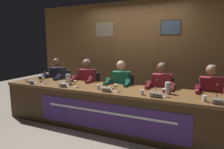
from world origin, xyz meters
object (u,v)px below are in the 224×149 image
nameplate_far_left (32,82)px  water_cup_far_left (27,81)px  nameplate_center (107,90)px  nameplate_right (156,95)px  juice_glass_center (116,86)px  juice_glass_right (164,91)px  microphone_left (72,81)px  panelist_right (161,89)px  chair_far_right (208,106)px  chair_left (90,92)px  microphone_far_left (42,78)px  nameplate_far_right (218,101)px  juice_glass_left (75,82)px  water_pitcher_left_side (68,79)px  water_cup_right (142,93)px  chair_right (162,101)px  conference_table (109,101)px  water_pitcher_right_side (168,88)px  water_cup_far_right (205,99)px  microphone_center (113,85)px  panelist_far_left (56,79)px  microphone_far_right (217,94)px  water_cup_center (98,87)px  microphone_right (156,89)px  panelist_center (120,85)px  chair_center (123,96)px  chair_far_left (61,89)px  panelist_left (85,82)px  juice_glass_far_left (43,79)px  water_cup_left (63,84)px  panelist_far_right (210,94)px  nameplate_left (63,85)px

nameplate_far_left → water_cup_far_left: water_cup_far_left is taller
nameplate_center → nameplate_right: same height
juice_glass_center → juice_glass_right: same height
microphone_left → panelist_right: (1.66, 0.49, -0.12)m
juice_glass_right → chair_far_right: (0.70, 0.82, -0.40)m
chair_left → nameplate_right: chair_left is taller
microphone_far_left → nameplate_far_right: (3.30, -0.25, -0.03)m
juice_glass_left → water_pitcher_left_side: bearing=145.7°
water_cup_right → chair_right: bearing=77.4°
conference_table → water_pitcher_left_side: size_ratio=21.14×
water_cup_right → water_pitcher_right_side: 0.44m
juice_glass_left → water_cup_far_right: (2.19, -0.03, -0.05)m
microphone_center → water_cup_right: bearing=-18.1°
conference_table → nameplate_far_left: 1.66m
nameplate_far_left → nameplate_center: bearing=0.8°
panelist_far_left → microphone_far_right: panelist_far_left is taller
water_cup_center → chair_far_right: bearing=24.3°
juice_glass_center → nameplate_far_right: (1.53, -0.11, -0.05)m
microphone_right → water_cup_far_left: bearing=-175.9°
panelist_center → chair_center: bearing=90.0°
chair_far_left → panelist_right: panelist_right is taller
panelist_right → water_cup_far_right: panelist_right is taller
chair_right → microphone_far_right: microphone_far_right is taller
water_cup_center → panelist_center: bearing=74.7°
panelist_left → water_pitcher_right_side: (1.83, -0.43, 0.14)m
chair_far_left → juice_glass_far_left: 0.91m
water_cup_far_right → microphone_far_right: (0.18, 0.18, 0.04)m
chair_far_right → microphone_far_right: microphone_far_right is taller
microphone_far_left → nameplate_center: 1.67m
chair_far_left → juice_glass_far_left: chair_far_left is taller
panelist_left → microphone_center: size_ratio=5.68×
microphone_far_left → microphone_left: bearing=-1.8°
panelist_far_left → water_pitcher_left_side: (0.66, -0.39, 0.14)m
chair_far_left → nameplate_far_left: bearing=-88.4°
water_cup_left → nameplate_center: water_cup_left is taller
nameplate_right → chair_far_right: chair_far_right is taller
panelist_left → juice_glass_left: panelist_left is taller
panelist_center → water_cup_right: panelist_center is taller
conference_table → nameplate_far_left: (-1.63, -0.21, 0.26)m
conference_table → water_pitcher_right_side: bearing=6.3°
panelist_left → panelist_right: (1.66, 0.00, 0.00)m
juice_glass_right → panelist_far_right: size_ratio=0.10×
nameplate_left → nameplate_right: 1.73m
nameplate_far_left → microphone_center: bearing=9.0°
panelist_far_left → water_cup_center: bearing=-22.8°
chair_far_right → nameplate_far_right: (0.03, -0.92, 0.36)m
juice_glass_far_left → chair_right: size_ratio=0.14×
juice_glass_left → water_cup_right: 1.30m
conference_table → microphone_far_left: 1.65m
chair_right → panelist_left: bearing=-173.1°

